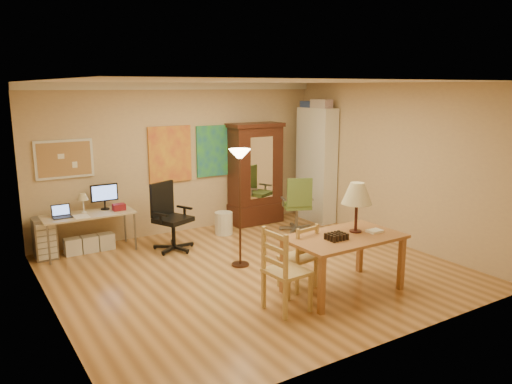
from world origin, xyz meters
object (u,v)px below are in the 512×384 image
dining_table (349,224)px  bookshelf (316,165)px  computer_desk (90,228)px  office_chair_green (297,217)px  office_chair_black (172,232)px  armoire (255,180)px

dining_table → bookshelf: 3.54m
computer_desk → office_chair_green: size_ratio=1.38×
office_chair_black → office_chair_green: (2.38, -0.24, -0.02)m
dining_table → computer_desk: (-2.48, 3.35, -0.50)m
office_chair_green → bookshelf: 1.26m
computer_desk → dining_table: bearing=-53.5°
office_chair_black → computer_desk: bearing=152.7°
dining_table → computer_desk: size_ratio=1.07×
dining_table → office_chair_green: bearing=67.3°
office_chair_black → bookshelf: 3.30m
office_chair_black → office_chair_green: office_chair_black is taller
dining_table → armoire: bearing=78.1°
office_chair_green → armoire: bearing=109.7°
dining_table → bookshelf: (1.87, 3.00, 0.22)m
office_chair_green → bookshelf: (0.81, 0.48, 0.83)m
office_chair_green → armoire: size_ratio=0.53×
office_chair_green → armoire: 1.14m
office_chair_green → office_chair_black: bearing=174.2°
dining_table → office_chair_green: 2.80m
armoire → bookshelf: 1.25m
computer_desk → armoire: 3.23m
computer_desk → office_chair_black: office_chair_black is taller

